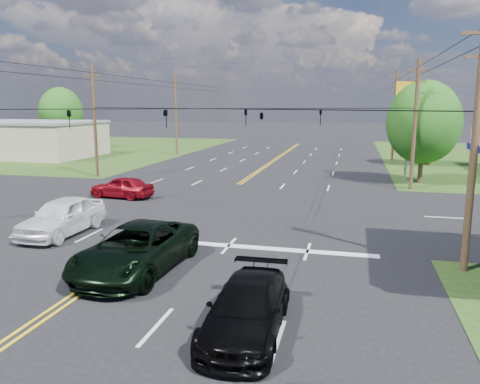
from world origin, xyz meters
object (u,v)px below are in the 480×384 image
(pole_right_far, at_px, (394,114))
(tree_right_a, at_px, (424,122))
(tree_right_b, at_px, (433,125))
(tree_far_l, at_px, (61,112))
(pole_nw, at_px, (95,120))
(pole_left_far, at_px, (176,113))
(pole_ne, at_px, (415,123))
(pickup_dkgreen, at_px, (136,249))
(suv_black, at_px, (247,308))
(pickup_white, at_px, (62,216))
(pole_se, at_px, (475,142))
(retail_nw, at_px, (28,140))

(pole_right_far, bearing_deg, tree_right_a, -86.42)
(tree_right_b, relative_size, tree_far_l, 0.81)
(pole_nw, height_order, tree_far_l, pole_nw)
(tree_right_a, height_order, tree_far_l, tree_far_l)
(pole_left_far, relative_size, tree_right_a, 1.22)
(pole_ne, bearing_deg, pole_left_far, 143.84)
(tree_far_l, bearing_deg, pickup_dkgreen, -53.14)
(pickup_dkgreen, bearing_deg, tree_right_a, 63.87)
(pole_nw, distance_m, tree_right_a, 27.17)
(pole_right_far, xyz_separation_m, tree_right_a, (1.00, -16.00, -0.30))
(suv_black, bearing_deg, pickup_white, 143.54)
(pickup_white, bearing_deg, pole_left_far, 103.51)
(pole_ne, relative_size, suv_black, 1.92)
(pole_se, relative_size, tree_right_b, 1.34)
(pole_se, xyz_separation_m, pole_ne, (0.00, 18.00, 0.00))
(tree_right_a, relative_size, pickup_white, 1.55)
(retail_nw, xyz_separation_m, tree_right_b, (46.50, 2.00, 2.22))
(tree_right_b, bearing_deg, pole_right_far, 131.19)
(pole_left_far, height_order, pickup_dkgreen, pole_left_far)
(tree_right_b, height_order, tree_far_l, tree_far_l)
(retail_nw, xyz_separation_m, pole_se, (43.00, -31.00, 2.92))
(pickup_dkgreen, xyz_separation_m, suv_black, (5.14, -3.78, -0.17))
(pole_ne, bearing_deg, pole_se, -90.00)
(pole_left_far, distance_m, tree_right_b, 29.79)
(pole_ne, bearing_deg, tree_right_b, 76.87)
(pole_nw, xyz_separation_m, tree_right_b, (29.50, 15.00, -0.70))
(pole_left_far, xyz_separation_m, suv_black, (19.08, -43.71, -4.45))
(retail_nw, distance_m, tree_right_b, 46.60)
(tree_far_l, relative_size, pickup_dkgreen, 1.37)
(tree_right_b, bearing_deg, retail_nw, -177.54)
(pole_ne, relative_size, pickup_white, 1.80)
(pole_nw, height_order, pole_right_far, pole_right_far)
(retail_nw, xyz_separation_m, pole_nw, (17.00, -13.00, 2.92))
(retail_nw, bearing_deg, tree_right_b, 2.46)
(pickup_dkgreen, height_order, suv_black, pickup_dkgreen)
(pole_nw, distance_m, tree_right_b, 33.10)
(pickup_dkgreen, distance_m, suv_black, 6.38)
(pole_right_far, bearing_deg, pickup_dkgreen, -106.80)
(pole_left_far, bearing_deg, tree_right_a, -30.65)
(pole_nw, xyz_separation_m, tree_right_a, (27.00, 3.00, -0.05))
(pole_ne, xyz_separation_m, tree_right_a, (1.00, 3.00, -0.05))
(pole_se, distance_m, pole_ne, 18.00)
(pickup_dkgreen, bearing_deg, tree_right_b, 69.07)
(pole_nw, relative_size, tree_far_l, 1.09)
(pole_nw, xyz_separation_m, pickup_white, (8.09, -17.00, -4.02))
(pole_se, relative_size, suv_black, 1.92)
(pole_left_far, xyz_separation_m, pickup_white, (8.09, -36.00, -4.27))
(pole_nw, distance_m, suv_black, 31.50)
(pole_nw, xyz_separation_m, pole_left_far, (0.00, 19.00, 0.25))
(pole_left_far, bearing_deg, pole_right_far, 0.00)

